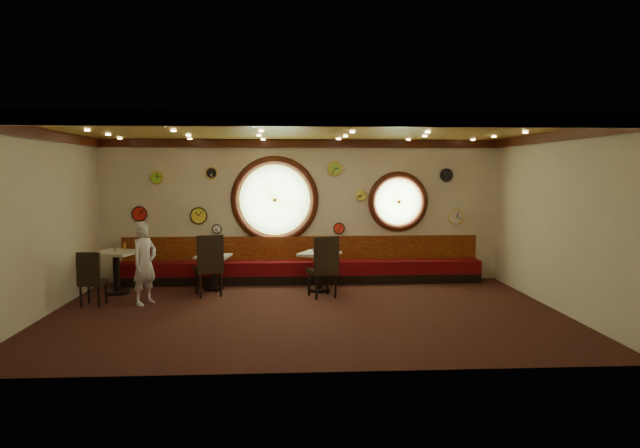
{
  "coord_description": "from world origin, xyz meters",
  "views": [
    {
      "loc": [
        -0.33,
        -9.86,
        2.48
      ],
      "look_at": [
        0.29,
        0.8,
        1.5
      ],
      "focal_mm": 32.0,
      "sensor_mm": 36.0,
      "label": 1
    }
  ],
  "objects_px": {
    "chair_a": "(91,275)",
    "condiment_c_bottle": "(322,249)",
    "chair_b": "(209,261)",
    "chair_c": "(324,263)",
    "condiment_a_salt": "(115,248)",
    "table_b": "(213,268)",
    "condiment_a_pepper": "(115,249)",
    "condiment_b_pepper": "(213,253)",
    "waiter": "(145,263)",
    "condiment_c_pepper": "(321,250)",
    "condiment_b_bottle": "(220,251)",
    "condiment_b_salt": "(210,252)",
    "table_a": "(116,267)",
    "condiment_c_salt": "(313,250)",
    "condiment_a_bottle": "(125,246)",
    "table_c": "(320,267)"
  },
  "relations": [
    {
      "from": "chair_b",
      "to": "condiment_a_pepper",
      "type": "xyz_separation_m",
      "value": [
        -1.93,
        0.32,
        0.22
      ]
    },
    {
      "from": "chair_b",
      "to": "condiment_b_salt",
      "type": "xyz_separation_m",
      "value": [
        -0.08,
        0.76,
        0.08
      ]
    },
    {
      "from": "condiment_a_pepper",
      "to": "table_a",
      "type": "bearing_deg",
      "value": 86.5
    },
    {
      "from": "condiment_a_salt",
      "to": "condiment_c_salt",
      "type": "bearing_deg",
      "value": -0.28
    },
    {
      "from": "condiment_c_bottle",
      "to": "condiment_a_pepper",
      "type": "bearing_deg",
      "value": -178.92
    },
    {
      "from": "table_b",
      "to": "condiment_c_pepper",
      "type": "distance_m",
      "value": 2.31
    },
    {
      "from": "condiment_c_salt",
      "to": "condiment_a_bottle",
      "type": "height_order",
      "value": "condiment_a_bottle"
    },
    {
      "from": "waiter",
      "to": "table_b",
      "type": "bearing_deg",
      "value": -11.77
    },
    {
      "from": "condiment_a_salt",
      "to": "table_b",
      "type": "bearing_deg",
      "value": 5.96
    },
    {
      "from": "table_a",
      "to": "condiment_b_salt",
      "type": "relative_size",
      "value": 9.04
    },
    {
      "from": "table_b",
      "to": "waiter",
      "type": "relative_size",
      "value": 0.49
    },
    {
      "from": "table_a",
      "to": "waiter",
      "type": "distance_m",
      "value": 1.28
    },
    {
      "from": "chair_b",
      "to": "condiment_a_salt",
      "type": "xyz_separation_m",
      "value": [
        -1.97,
        0.45,
        0.22
      ]
    },
    {
      "from": "condiment_a_bottle",
      "to": "condiment_c_bottle",
      "type": "height_order",
      "value": "condiment_a_bottle"
    },
    {
      "from": "chair_c",
      "to": "condiment_a_bottle",
      "type": "height_order",
      "value": "chair_c"
    },
    {
      "from": "condiment_c_salt",
      "to": "condiment_a_bottle",
      "type": "relative_size",
      "value": 0.62
    },
    {
      "from": "chair_a",
      "to": "condiment_c_bottle",
      "type": "bearing_deg",
      "value": 19.34
    },
    {
      "from": "chair_a",
      "to": "condiment_b_salt",
      "type": "xyz_separation_m",
      "value": [
        1.98,
        1.49,
        0.2
      ]
    },
    {
      "from": "table_b",
      "to": "chair_a",
      "type": "relative_size",
      "value": 1.2
    },
    {
      "from": "chair_a",
      "to": "condiment_a_salt",
      "type": "distance_m",
      "value": 1.23
    },
    {
      "from": "condiment_a_salt",
      "to": "condiment_a_bottle",
      "type": "relative_size",
      "value": 0.65
    },
    {
      "from": "table_c",
      "to": "chair_a",
      "type": "height_order",
      "value": "chair_a"
    },
    {
      "from": "table_b",
      "to": "condiment_a_pepper",
      "type": "bearing_deg",
      "value": -170.11
    },
    {
      "from": "condiment_a_pepper",
      "to": "condiment_a_bottle",
      "type": "relative_size",
      "value": 0.69
    },
    {
      "from": "condiment_c_salt",
      "to": "condiment_b_bottle",
      "type": "height_order",
      "value": "condiment_c_salt"
    },
    {
      "from": "chair_c",
      "to": "chair_a",
      "type": "bearing_deg",
      "value": 167.74
    },
    {
      "from": "chair_b",
      "to": "table_b",
      "type": "bearing_deg",
      "value": 71.17
    },
    {
      "from": "condiment_a_salt",
      "to": "condiment_a_pepper",
      "type": "distance_m",
      "value": 0.14
    },
    {
      "from": "chair_b",
      "to": "condiment_c_bottle",
      "type": "bearing_deg",
      "value": -9.34
    },
    {
      "from": "table_c",
      "to": "condiment_a_pepper",
      "type": "xyz_separation_m",
      "value": [
        -4.15,
        -0.06,
        0.42
      ]
    },
    {
      "from": "condiment_a_pepper",
      "to": "condiment_c_pepper",
      "type": "height_order",
      "value": "condiment_a_pepper"
    },
    {
      "from": "table_a",
      "to": "chair_b",
      "type": "distance_m",
      "value": 1.97
    },
    {
      "from": "waiter",
      "to": "condiment_c_bottle",
      "type": "bearing_deg",
      "value": -43.77
    },
    {
      "from": "condiment_a_pepper",
      "to": "condiment_b_bottle",
      "type": "xyz_separation_m",
      "value": [
        2.06,
        0.38,
        -0.12
      ]
    },
    {
      "from": "table_c",
      "to": "waiter",
      "type": "bearing_deg",
      "value": -163.71
    },
    {
      "from": "condiment_b_pepper",
      "to": "waiter",
      "type": "bearing_deg",
      "value": -132.84
    },
    {
      "from": "table_b",
      "to": "condiment_b_bottle",
      "type": "height_order",
      "value": "condiment_b_bottle"
    },
    {
      "from": "table_b",
      "to": "condiment_a_pepper",
      "type": "xyz_separation_m",
      "value": [
        -1.92,
        -0.34,
        0.47
      ]
    },
    {
      "from": "chair_a",
      "to": "chair_c",
      "type": "xyz_separation_m",
      "value": [
        4.34,
        0.45,
        0.12
      ]
    },
    {
      "from": "table_a",
      "to": "waiter",
      "type": "relative_size",
      "value": 0.63
    },
    {
      "from": "condiment_c_pepper",
      "to": "table_c",
      "type": "bearing_deg",
      "value": 129.37
    },
    {
      "from": "condiment_a_pepper",
      "to": "condiment_b_pepper",
      "type": "relative_size",
      "value": 1.05
    },
    {
      "from": "table_a",
      "to": "condiment_b_salt",
      "type": "height_order",
      "value": "table_a"
    },
    {
      "from": "condiment_a_salt",
      "to": "condiment_b_bottle",
      "type": "distance_m",
      "value": 2.12
    },
    {
      "from": "table_b",
      "to": "condiment_b_bottle",
      "type": "xyz_separation_m",
      "value": [
        0.14,
        0.05,
        0.35
      ]
    },
    {
      "from": "condiment_a_salt",
      "to": "condiment_b_salt",
      "type": "height_order",
      "value": "condiment_a_salt"
    },
    {
      "from": "condiment_c_bottle",
      "to": "condiment_b_bottle",
      "type": "bearing_deg",
      "value": 171.9
    },
    {
      "from": "table_a",
      "to": "condiment_c_salt",
      "type": "height_order",
      "value": "condiment_c_salt"
    },
    {
      "from": "chair_b",
      "to": "condiment_a_bottle",
      "type": "relative_size",
      "value": 4.7
    },
    {
      "from": "table_c",
      "to": "condiment_b_bottle",
      "type": "relative_size",
      "value": 6.22
    }
  ]
}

